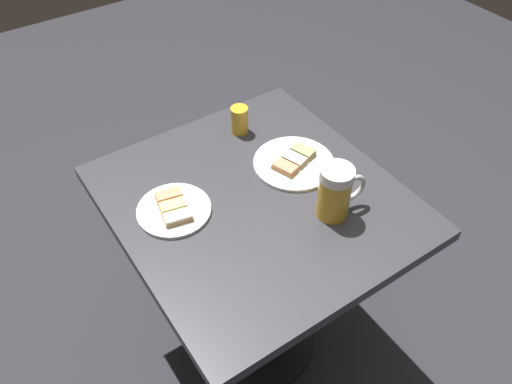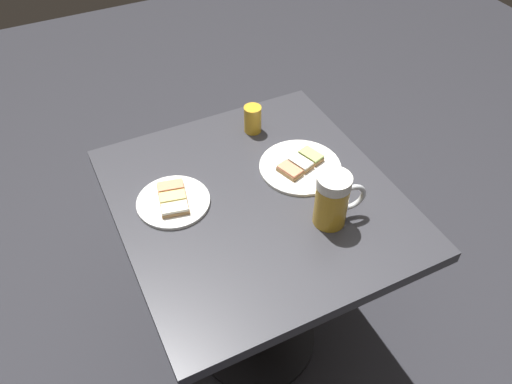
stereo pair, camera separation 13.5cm
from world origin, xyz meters
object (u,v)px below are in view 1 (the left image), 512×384
at_px(plate_near, 174,209).
at_px(beer_glass_small, 240,120).
at_px(plate_far, 294,162).
at_px(beer_mug, 336,192).

relative_size(plate_near, beer_glass_small, 2.27).
bearing_deg(plate_far, plate_near, -94.36).
distance_m(plate_near, plate_far, 0.38).
bearing_deg(plate_near, plate_far, 85.64).
bearing_deg(plate_near, beer_mug, 55.36).
height_order(plate_far, beer_mug, beer_mug).
xyz_separation_m(plate_near, beer_mug, (0.24, 0.35, 0.07)).
xyz_separation_m(plate_near, beer_glass_small, (-0.19, 0.33, 0.03)).
bearing_deg(plate_near, beer_glass_small, 120.04).
bearing_deg(beer_glass_small, beer_mug, 2.09).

